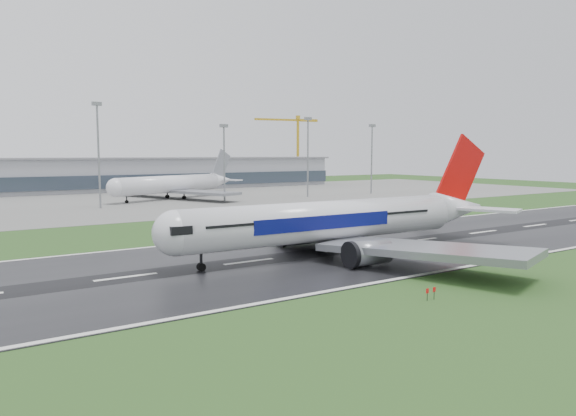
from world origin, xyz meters
TOP-DOWN VIEW (x-y plane):
  - ground at (0.00, 0.00)m, footprint 520.00×520.00m
  - runway at (0.00, 0.00)m, footprint 400.00×45.00m
  - apron at (0.00, 125.00)m, footprint 400.00×130.00m
  - terminal at (0.00, 185.00)m, footprint 240.00×36.00m
  - main_airliner at (-1.69, -2.95)m, footprint 71.42×68.19m
  - parked_airliner at (12.49, 120.88)m, footprint 81.81×79.38m
  - tower_crane at (123.40, 200.00)m, footprint 41.44×10.08m
  - runway_sign at (15.85, -23.67)m, footprint 2.31×0.46m
  - floodmast_2 at (-20.34, 100.00)m, footprint 0.64×0.64m
  - floodmast_3 at (24.01, 100.00)m, footprint 0.64×0.64m
  - floodmast_4 at (61.36, 100.00)m, footprint 0.64×0.64m
  - floodmast_5 at (95.63, 100.00)m, footprint 0.64×0.64m

SIDE VIEW (x-z plane):
  - ground at x=0.00m, z-range 0.00..0.00m
  - apron at x=0.00m, z-range 0.00..0.08m
  - runway at x=0.00m, z-range 0.00..0.10m
  - runway_sign at x=15.85m, z-range 0.00..1.04m
  - terminal at x=0.00m, z-range 0.00..15.00m
  - parked_airliner at x=12.49m, z-range 0.08..18.85m
  - main_airliner at x=-1.69m, z-range 0.10..20.68m
  - floodmast_3 at x=24.01m, z-range 0.00..27.18m
  - floodmast_5 at x=95.63m, z-range 0.00..29.26m
  - floodmast_4 at x=61.36m, z-range 0.00..31.07m
  - floodmast_2 at x=-20.34m, z-range 0.00..32.83m
  - tower_crane at x=123.40m, z-range 0.00..41.46m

